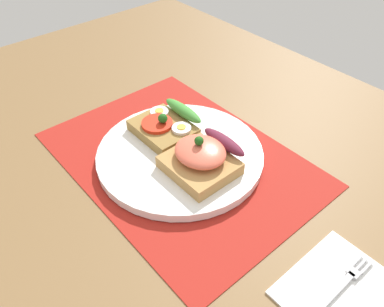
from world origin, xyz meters
TOP-DOWN VIEW (x-y plane):
  - ground_plane at (0.00, 0.00)cm, footprint 120.00×90.00cm
  - placemat at (0.00, 0.00)cm, footprint 43.39×31.01cm
  - plate at (0.00, 0.00)cm, footprint 26.94×26.94cm
  - sandwich_egg_tomato at (-5.41, 1.49)cm, footprint 10.19×9.52cm
  - sandwich_salmon at (5.19, 0.13)cm, footprint 10.03×10.65cm
  - napkin at (30.47, -0.54)cm, footprint 11.10×13.72cm
  - fork at (30.38, -0.09)cm, footprint 1.62×12.68cm

SIDE VIEW (x-z plane):
  - ground_plane at x=0.00cm, z-range -3.20..0.00cm
  - placemat at x=0.00cm, z-range 0.00..0.30cm
  - napkin at x=30.47cm, z-range 0.00..0.60cm
  - fork at x=30.38cm, z-range 0.60..0.92cm
  - plate at x=0.00cm, z-range 0.30..1.72cm
  - sandwich_egg_tomato at x=-5.41cm, z-range 1.11..5.19cm
  - sandwich_salmon at x=5.19cm, z-range 0.91..6.62cm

